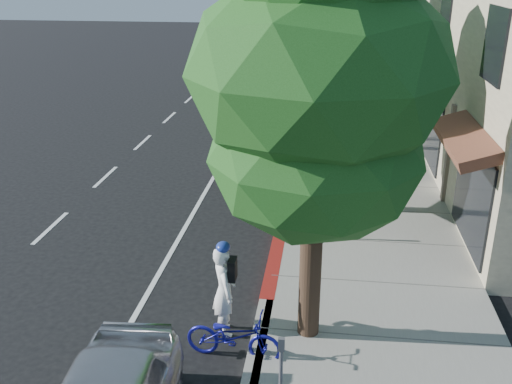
% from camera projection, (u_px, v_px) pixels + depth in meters
% --- Properties ---
extents(ground, '(120.00, 120.00, 0.00)m').
position_uv_depth(ground, '(271.00, 281.00, 12.79)').
color(ground, black).
rests_on(ground, ground).
extents(sidewalk, '(4.60, 56.00, 0.15)m').
position_uv_depth(sidewalk, '(360.00, 166.00, 19.86)').
color(sidewalk, gray).
rests_on(sidewalk, ground).
extents(curb, '(0.30, 56.00, 0.15)m').
position_uv_depth(curb, '(295.00, 163.00, 20.13)').
color(curb, '#9E998E').
rests_on(curb, ground).
extents(curb_red_segment, '(0.32, 4.00, 0.15)m').
position_uv_depth(curb_red_segment, '(276.00, 257.00, 13.68)').
color(curb_red_segment, maroon).
rests_on(curb_red_segment, ground).
extents(street_tree_0, '(4.28, 4.28, 7.77)m').
position_uv_depth(street_tree_0, '(318.00, 80.00, 9.02)').
color(street_tree_0, black).
rests_on(street_tree_0, ground).
extents(street_tree_1, '(4.60, 4.60, 7.11)m').
position_uv_depth(street_tree_1, '(323.00, 59.00, 14.76)').
color(street_tree_1, black).
rests_on(street_tree_1, ground).
extents(street_tree_2, '(4.23, 4.23, 7.52)m').
position_uv_depth(street_tree_2, '(327.00, 22.00, 20.14)').
color(street_tree_2, black).
rests_on(street_tree_2, ground).
extents(street_tree_3, '(4.63, 4.63, 7.65)m').
position_uv_depth(street_tree_3, '(329.00, 9.00, 25.66)').
color(street_tree_3, black).
rests_on(street_tree_3, ground).
extents(street_tree_4, '(4.34, 4.34, 6.88)m').
position_uv_depth(street_tree_4, '(329.00, 11.00, 31.38)').
color(street_tree_4, black).
rests_on(street_tree_4, ground).
extents(cyclist, '(0.65, 0.77, 1.81)m').
position_uv_depth(cyclist, '(224.00, 291.00, 10.71)').
color(cyclist, white).
rests_on(cyclist, ground).
extents(bicycle, '(1.80, 0.79, 0.92)m').
position_uv_depth(bicycle, '(234.00, 336.00, 10.14)').
color(bicycle, '#15148D').
rests_on(bicycle, ground).
extents(silver_suv, '(3.10, 5.59, 1.48)m').
position_uv_depth(silver_suv, '(263.00, 144.00, 20.02)').
color(silver_suv, '#ABABB0').
rests_on(silver_suv, ground).
extents(dark_sedan, '(1.77, 4.69, 1.53)m').
position_uv_depth(dark_sedan, '(281.00, 116.00, 23.59)').
color(dark_sedan, black).
rests_on(dark_sedan, ground).
extents(white_pickup, '(2.52, 5.19, 1.46)m').
position_uv_depth(white_pickup, '(283.00, 80.00, 31.15)').
color(white_pickup, white).
rests_on(white_pickup, ground).
extents(dark_suv_far, '(2.31, 5.07, 1.69)m').
position_uv_depth(dark_suv_far, '(282.00, 56.00, 38.52)').
color(dark_suv_far, black).
rests_on(dark_suv_far, ground).
extents(pedestrian, '(0.97, 0.88, 1.61)m').
position_uv_depth(pedestrian, '(342.00, 117.00, 22.70)').
color(pedestrian, black).
rests_on(pedestrian, sidewalk).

